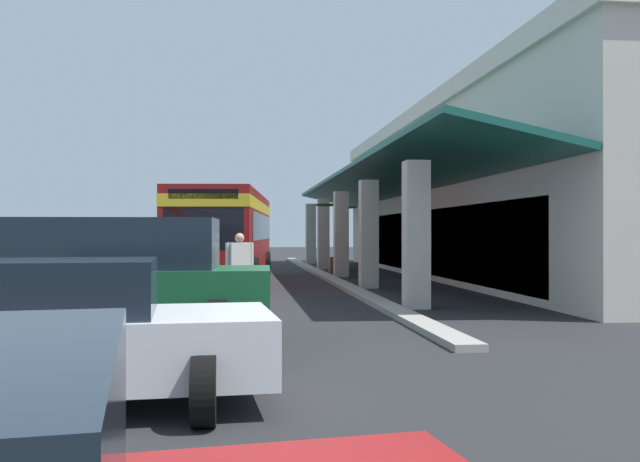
% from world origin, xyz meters
% --- Properties ---
extents(ground, '(120.00, 120.00, 0.00)m').
position_xyz_m(ground, '(0.00, 8.00, 0.00)').
color(ground, '#262628').
extents(curb_strip, '(35.87, 0.50, 0.12)m').
position_xyz_m(curb_strip, '(-0.83, 4.68, 0.06)').
color(curb_strip, '#9E998E').
rests_on(curb_strip, ground).
extents(plaza_building, '(30.19, 15.49, 6.77)m').
position_xyz_m(plaza_building, '(-0.83, 14.30, 3.39)').
color(plaza_building, beige).
rests_on(plaza_building, ground).
extents(transit_bus, '(11.40, 3.59, 3.34)m').
position_xyz_m(transit_bus, '(1.73, 0.87, 1.85)').
color(transit_bus, maroon).
rests_on(transit_bus, ground).
extents(parked_sedan_white, '(2.67, 4.53, 1.47)m').
position_xyz_m(parked_sedan_white, '(19.81, -0.60, 0.75)').
color(parked_sedan_white, silver).
rests_on(parked_sedan_white, ground).
extents(parked_suv_green, '(2.83, 4.87, 1.97)m').
position_xyz_m(parked_suv_green, '(15.44, -0.60, 1.02)').
color(parked_suv_green, '#195933').
rests_on(parked_suv_green, ground).
extents(pedestrian, '(0.38, 0.69, 1.73)m').
position_xyz_m(pedestrian, '(9.57, 1.35, 0.98)').
color(pedestrian, '#726651').
rests_on(pedestrian, ground).
extents(potted_palm, '(1.62, 1.93, 3.10)m').
position_xyz_m(potted_palm, '(-4.22, 5.74, 0.80)').
color(potted_palm, brown).
rests_on(potted_palm, ground).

